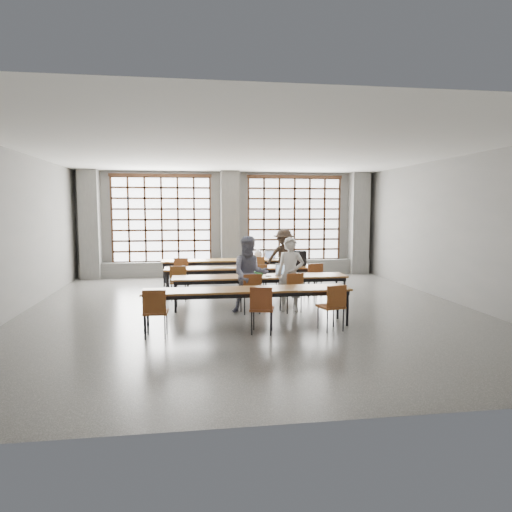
{
  "coord_description": "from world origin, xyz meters",
  "views": [
    {
      "loc": [
        -1.33,
        -10.02,
        2.28
      ],
      "look_at": [
        0.18,
        0.4,
        1.17
      ],
      "focal_mm": 32.0,
      "sensor_mm": 36.0,
      "label": 1
    }
  ],
  "objects_px": {
    "chair_mid_left": "(179,279)",
    "chair_near_mid": "(262,305)",
    "chair_mid_right": "(314,276)",
    "chair_back_right": "(285,268)",
    "chair_near_right": "(333,303)",
    "laptop_back": "(271,257)",
    "chair_near_left": "(155,308)",
    "phone": "(269,276)",
    "chair_mid_centre": "(259,278)",
    "chair_front_right": "(292,288)",
    "green_box": "(257,273)",
    "desk_row_d": "(247,292)",
    "mouse": "(301,274)",
    "red_pouch": "(156,309)",
    "chair_back_mid": "(258,268)",
    "chair_front_left": "(251,289)",
    "plastic_bag": "(258,254)",
    "student_male": "(290,274)",
    "student_female": "(250,275)",
    "desk_row_b": "(241,269)",
    "backpack": "(300,258)",
    "laptop_front": "(283,272)",
    "chair_back_left": "(182,270)",
    "student_back": "(284,257)",
    "desk_row_a": "(229,262)"
  },
  "relations": [
    {
      "from": "chair_mid_left",
      "to": "chair_near_mid",
      "type": "bearing_deg",
      "value": -64.53
    },
    {
      "from": "chair_mid_right",
      "to": "chair_back_right",
      "type": "bearing_deg",
      "value": 101.41
    },
    {
      "from": "chair_near_right",
      "to": "laptop_back",
      "type": "height_order",
      "value": "laptop_back"
    },
    {
      "from": "chair_near_left",
      "to": "phone",
      "type": "bearing_deg",
      "value": 42.06
    },
    {
      "from": "chair_mid_centre",
      "to": "chair_front_right",
      "type": "height_order",
      "value": "same"
    },
    {
      "from": "chair_near_mid",
      "to": "green_box",
      "type": "distance_m",
      "value": 2.36
    },
    {
      "from": "chair_mid_centre",
      "to": "chair_mid_right",
      "type": "bearing_deg",
      "value": -0.02
    },
    {
      "from": "chair_back_right",
      "to": "chair_mid_centre",
      "type": "xyz_separation_m",
      "value": [
        -1.05,
        -1.81,
        0.0
      ]
    },
    {
      "from": "desk_row_d",
      "to": "mouse",
      "type": "relative_size",
      "value": 40.82
    },
    {
      "from": "desk_row_d",
      "to": "red_pouch",
      "type": "xyz_separation_m",
      "value": [
        -1.7,
        -0.55,
        -0.16
      ]
    },
    {
      "from": "chair_near_mid",
      "to": "chair_back_mid",
      "type": "bearing_deg",
      "value": 82.37
    },
    {
      "from": "chair_mid_centre",
      "to": "chair_front_left",
      "type": "height_order",
      "value": "same"
    },
    {
      "from": "chair_back_right",
      "to": "plastic_bag",
      "type": "bearing_deg",
      "value": 136.67
    },
    {
      "from": "laptop_back",
      "to": "student_male",
      "type": "bearing_deg",
      "value": -94.21
    },
    {
      "from": "chair_mid_left",
      "to": "phone",
      "type": "height_order",
      "value": "chair_mid_left"
    },
    {
      "from": "student_male",
      "to": "red_pouch",
      "type": "xyz_separation_m",
      "value": [
        -2.8,
        -1.67,
        -0.32
      ]
    },
    {
      "from": "chair_back_mid",
      "to": "chair_front_right",
      "type": "distance_m",
      "value": 3.44
    },
    {
      "from": "chair_near_right",
      "to": "student_female",
      "type": "height_order",
      "value": "student_female"
    },
    {
      "from": "chair_front_right",
      "to": "phone",
      "type": "relative_size",
      "value": 6.77
    },
    {
      "from": "desk_row_b",
      "to": "student_male",
      "type": "xyz_separation_m",
      "value": [
        0.85,
        -2.13,
        0.16
      ]
    },
    {
      "from": "chair_mid_centre",
      "to": "phone",
      "type": "relative_size",
      "value": 6.77
    },
    {
      "from": "phone",
      "to": "plastic_bag",
      "type": "relative_size",
      "value": 0.45
    },
    {
      "from": "backpack",
      "to": "red_pouch",
      "type": "height_order",
      "value": "backpack"
    },
    {
      "from": "chair_mid_left",
      "to": "student_female",
      "type": "distance_m",
      "value": 2.19
    },
    {
      "from": "laptop_front",
      "to": "laptop_back",
      "type": "distance_m",
      "value": 3.45
    },
    {
      "from": "mouse",
      "to": "chair_back_left",
      "type": "bearing_deg",
      "value": 134.61
    },
    {
      "from": "chair_back_right",
      "to": "plastic_bag",
      "type": "xyz_separation_m",
      "value": [
        -0.72,
        0.68,
        0.34
      ]
    },
    {
      "from": "chair_back_right",
      "to": "chair_mid_centre",
      "type": "relative_size",
      "value": 1.0
    },
    {
      "from": "chair_mid_left",
      "to": "chair_front_left",
      "type": "xyz_separation_m",
      "value": [
        1.58,
        -1.63,
        0.0
      ]
    },
    {
      "from": "desk_row_d",
      "to": "plastic_bag",
      "type": "relative_size",
      "value": 13.99
    },
    {
      "from": "chair_front_left",
      "to": "student_back",
      "type": "height_order",
      "value": "student_back"
    },
    {
      "from": "chair_near_left",
      "to": "laptop_back",
      "type": "height_order",
      "value": "laptop_back"
    },
    {
      "from": "chair_back_right",
      "to": "backpack",
      "type": "relative_size",
      "value": 2.2
    },
    {
      "from": "desk_row_b",
      "to": "desk_row_d",
      "type": "bearing_deg",
      "value": -94.31
    },
    {
      "from": "chair_front_right",
      "to": "phone",
      "type": "height_order",
      "value": "chair_front_right"
    },
    {
      "from": "chair_mid_right",
      "to": "chair_back_left",
      "type": "bearing_deg",
      "value": 151.97
    },
    {
      "from": "desk_row_a",
      "to": "laptop_back",
      "type": "relative_size",
      "value": 8.96
    },
    {
      "from": "desk_row_b",
      "to": "chair_back_mid",
      "type": "height_order",
      "value": "chair_back_mid"
    },
    {
      "from": "desk_row_b",
      "to": "red_pouch",
      "type": "bearing_deg",
      "value": -117.1
    },
    {
      "from": "chair_mid_centre",
      "to": "red_pouch",
      "type": "bearing_deg",
      "value": -126.35
    },
    {
      "from": "phone",
      "to": "green_box",
      "type": "bearing_deg",
      "value": 141.95
    },
    {
      "from": "chair_near_right",
      "to": "chair_back_mid",
      "type": "bearing_deg",
      "value": 97.46
    },
    {
      "from": "chair_mid_right",
      "to": "laptop_back",
      "type": "bearing_deg",
      "value": 104.45
    },
    {
      "from": "chair_mid_left",
      "to": "laptop_back",
      "type": "height_order",
      "value": "laptop_back"
    },
    {
      "from": "desk_row_d",
      "to": "chair_mid_left",
      "type": "bearing_deg",
      "value": 117.54
    },
    {
      "from": "phone",
      "to": "chair_front_left",
      "type": "bearing_deg",
      "value": -131.68
    },
    {
      "from": "phone",
      "to": "backpack",
      "type": "bearing_deg",
      "value": 56.77
    },
    {
      "from": "desk_row_a",
      "to": "chair_mid_left",
      "type": "relative_size",
      "value": 4.55
    },
    {
      "from": "plastic_bag",
      "to": "desk_row_d",
      "type": "bearing_deg",
      "value": -100.74
    },
    {
      "from": "desk_row_b",
      "to": "chair_mid_left",
      "type": "bearing_deg",
      "value": -158.7
    }
  ]
}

